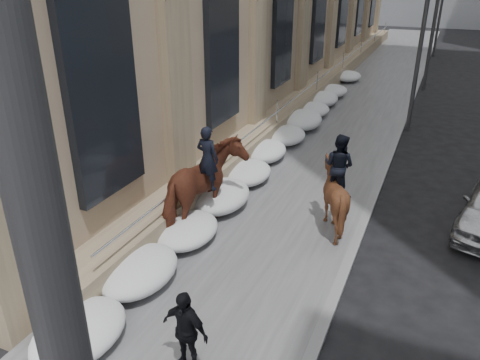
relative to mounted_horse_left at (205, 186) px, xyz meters
name	(u,v)px	position (x,y,z in m)	size (l,w,h in m)	color
ground	(198,305)	(1.28, -2.84, -1.32)	(140.00, 140.00, 0.00)	black
sidewalk	(320,149)	(1.28, 7.16, -1.26)	(5.00, 80.00, 0.12)	#4B4B4D
curb	(389,159)	(3.90, 7.16, -1.26)	(0.24, 80.00, 0.12)	slate
streetlight_mid	(420,21)	(4.02, 11.16, 3.26)	(1.71, 0.24, 8.00)	#2D2D30
traffic_signal	(417,17)	(3.36, 19.16, 2.68)	(4.10, 0.22, 6.00)	#2D2D30
snow_bank	(269,150)	(-0.14, 5.27, -0.85)	(1.70, 18.10, 0.76)	white
mounted_horse_left	(205,186)	(0.00, 0.00, 0.00)	(1.56, 2.87, 2.81)	#56281A
mounted_horse_right	(334,191)	(3.13, 1.38, -0.14)	(1.89, 2.01, 2.58)	#3C2011
pedestrian	(185,330)	(1.95, -4.48, -0.41)	(0.93, 0.39, 1.59)	black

